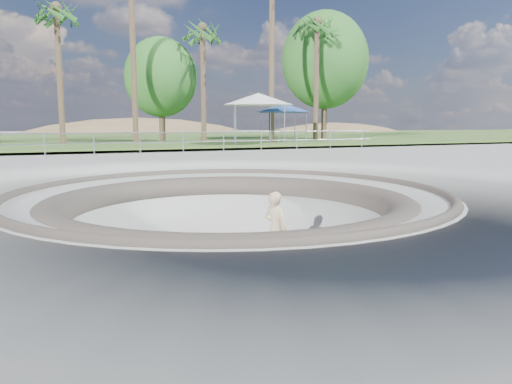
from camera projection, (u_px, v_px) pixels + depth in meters
ground at (230, 193)px, 11.75m from camera, size 180.00×180.00×0.00m
skate_bowl at (230, 268)px, 12.01m from camera, size 14.00×14.00×4.10m
grass_strip at (96, 138)px, 42.77m from camera, size 180.00×36.00×0.12m
distant_hills at (112, 187)px, 66.39m from camera, size 103.20×45.00×28.60m
safety_railing at (140, 143)px, 22.61m from camera, size 25.00×0.06×1.03m
skateboard at (276, 267)px, 12.15m from camera, size 0.80×0.29×0.08m
skater at (276, 229)px, 12.02m from camera, size 0.67×0.79×1.84m
canopy_white at (258, 99)px, 30.97m from camera, size 5.89×5.89×3.14m
canopy_blue at (283, 108)px, 33.97m from camera, size 5.17×5.17×2.65m
palm_b at (56, 16)px, 30.83m from camera, size 2.60×2.60×9.28m
palm_d at (203, 35)px, 34.36m from camera, size 2.60×2.60×8.70m
palm_f at (317, 29)px, 35.97m from camera, size 2.60×2.60×9.42m
bushy_tree_mid at (161, 77)px, 35.19m from camera, size 5.13×4.66×7.39m
bushy_tree_right at (325, 60)px, 39.99m from camera, size 7.10×6.46×10.24m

